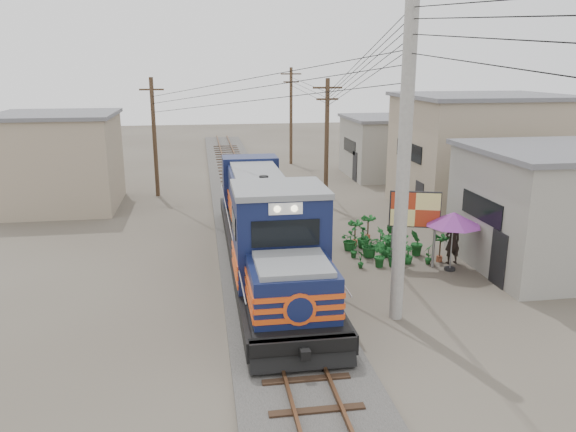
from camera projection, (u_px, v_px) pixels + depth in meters
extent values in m
plane|color=#473F35|center=(283.00, 318.00, 17.60)|extent=(120.00, 120.00, 0.00)
cube|color=#595651|center=(253.00, 227.00, 27.12)|extent=(3.60, 70.00, 0.16)
cube|color=#51331E|center=(242.00, 224.00, 26.99)|extent=(0.08, 70.00, 0.12)
cube|color=#51331E|center=(264.00, 223.00, 27.15)|extent=(0.08, 70.00, 0.12)
cube|color=black|center=(266.00, 250.00, 21.62)|extent=(2.87, 15.84, 0.54)
cube|color=black|center=(286.00, 311.00, 16.98)|extent=(2.18, 3.17, 0.64)
cube|color=black|center=(254.00, 223.00, 26.42)|extent=(2.18, 3.17, 0.64)
cube|color=#11183E|center=(292.00, 291.00, 15.55)|extent=(2.35, 2.38, 1.49)
cube|color=#11183E|center=(279.00, 238.00, 17.70)|extent=(2.81, 2.57, 3.07)
cube|color=slate|center=(279.00, 189.00, 17.29)|extent=(2.87, 2.70, 0.18)
cube|color=black|center=(286.00, 233.00, 16.32)|extent=(2.01, 0.06, 0.79)
cube|color=white|center=(286.00, 209.00, 16.12)|extent=(0.99, 0.06, 0.35)
cube|color=#11183E|center=(259.00, 204.00, 23.66)|extent=(2.24, 9.70, 2.28)
cube|color=slate|center=(259.00, 176.00, 23.35)|extent=(2.01, 9.70, 0.18)
cube|color=#DC4914|center=(266.00, 237.00, 21.48)|extent=(2.91, 15.84, 0.14)
cube|color=#DC4914|center=(266.00, 229.00, 21.40)|extent=(2.91, 15.84, 0.14)
cube|color=#DC4914|center=(266.00, 222.00, 21.33)|extent=(2.91, 15.84, 0.14)
cylinder|color=#9E9B93|center=(404.00, 160.00, 16.35)|extent=(0.40, 0.40, 10.00)
cylinder|color=#4C3826|center=(327.00, 144.00, 30.72)|extent=(0.24, 0.24, 7.00)
cube|color=#4C3826|center=(328.00, 88.00, 29.94)|extent=(1.60, 0.10, 0.10)
cube|color=#4C3826|center=(327.00, 99.00, 30.09)|extent=(1.20, 0.10, 0.10)
cylinder|color=#4C3826|center=(291.00, 117.00, 44.05)|extent=(0.24, 0.24, 7.50)
cube|color=#4C3826|center=(291.00, 74.00, 43.20)|extent=(1.60, 0.10, 0.10)
cube|color=#4C3826|center=(291.00, 82.00, 43.36)|extent=(1.20, 0.10, 0.10)
cylinder|color=#4C3826|center=(155.00, 138.00, 33.11)|extent=(0.24, 0.24, 7.00)
cube|color=#4C3826|center=(151.00, 86.00, 32.33)|extent=(1.60, 0.10, 0.10)
cube|color=#4C3826|center=(152.00, 97.00, 32.48)|extent=(1.20, 0.10, 0.10)
cube|color=gray|center=(566.00, 211.00, 21.60)|extent=(7.00, 6.00, 4.50)
cube|color=slate|center=(575.00, 150.00, 20.99)|extent=(7.35, 6.30, 0.20)
cube|color=black|center=(482.00, 208.00, 21.02)|extent=(0.05, 3.00, 0.90)
cube|color=gray|center=(480.00, 155.00, 30.14)|extent=(8.00, 7.00, 6.00)
cube|color=slate|center=(485.00, 96.00, 29.33)|extent=(8.40, 7.35, 0.20)
cube|color=black|center=(409.00, 151.00, 29.46)|extent=(0.05, 3.50, 0.90)
cube|color=gray|center=(391.00, 148.00, 39.71)|extent=(6.00, 6.00, 4.00)
cube|color=slate|center=(392.00, 118.00, 39.17)|extent=(6.30, 6.30, 0.20)
cube|color=black|center=(350.00, 146.00, 39.21)|extent=(0.05, 3.00, 0.90)
cube|color=gray|center=(60.00, 163.00, 30.71)|extent=(6.00, 6.00, 5.00)
cube|color=slate|center=(55.00, 115.00, 30.03)|extent=(6.30, 6.30, 0.20)
cube|color=black|center=(0.00, 160.00, 30.19)|extent=(0.05, 3.00, 0.90)
cylinder|color=#99999E|center=(392.00, 238.00, 22.00)|extent=(0.10, 0.10, 2.22)
cylinder|color=#99999E|center=(434.00, 240.00, 21.78)|extent=(0.10, 0.10, 2.22)
cube|color=black|center=(415.00, 209.00, 21.58)|extent=(1.90, 0.70, 1.42)
cube|color=#A93016|center=(415.00, 210.00, 21.55)|extent=(1.80, 0.63, 1.33)
cylinder|color=black|center=(450.00, 269.00, 21.69)|extent=(0.42, 0.42, 0.10)
cylinder|color=#99999E|center=(452.00, 244.00, 21.43)|extent=(0.05, 0.05, 2.11)
cone|color=#71287A|center=(454.00, 219.00, 21.17)|extent=(2.18, 2.18, 0.53)
imported|color=black|center=(453.00, 241.00, 22.20)|extent=(0.74, 0.55, 1.85)
imported|color=#17521F|center=(361.00, 259.00, 21.83)|extent=(0.35, 0.44, 0.73)
imported|color=#17521F|center=(379.00, 255.00, 21.97)|extent=(0.51, 0.59, 0.95)
imported|color=#17521F|center=(395.00, 254.00, 21.98)|extent=(0.90, 1.01, 1.04)
imported|color=#17521F|center=(408.00, 254.00, 22.33)|extent=(0.54, 0.54, 0.76)
imported|color=#17521F|center=(429.00, 254.00, 22.27)|extent=(0.52, 0.54, 0.86)
imported|color=#17521F|center=(354.00, 250.00, 23.04)|extent=(0.43, 0.43, 0.61)
imported|color=#17521F|center=(370.00, 245.00, 23.02)|extent=(1.08, 1.16, 1.06)
imported|color=#17521F|center=(386.00, 247.00, 23.12)|extent=(0.49, 0.49, 0.87)
imported|color=#17521F|center=(402.00, 243.00, 23.36)|extent=(0.57, 0.43, 0.97)
imported|color=#17521F|center=(417.00, 243.00, 23.20)|extent=(0.71, 0.77, 1.13)
imported|color=#17521F|center=(349.00, 240.00, 23.95)|extent=(0.77, 0.88, 0.93)
imported|color=#17521F|center=(363.00, 237.00, 24.24)|extent=(0.71, 0.71, 0.99)
imported|color=#17521F|center=(381.00, 238.00, 24.12)|extent=(0.60, 0.62, 0.98)
imported|color=#17521F|center=(391.00, 235.00, 24.26)|extent=(0.77, 0.79, 1.12)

